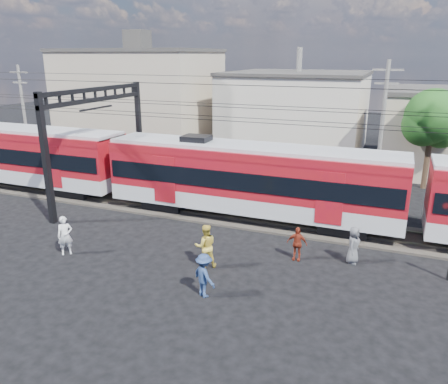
{
  "coord_description": "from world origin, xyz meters",
  "views": [
    {
      "loc": [
        6.88,
        -13.72,
        8.77
      ],
      "look_at": [
        -0.57,
        5.0,
        2.41
      ],
      "focal_mm": 35.0,
      "sensor_mm": 36.0,
      "label": 1
    }
  ],
  "objects": [
    {
      "name": "utility_pole_mid",
      "position": [
        6.0,
        15.0,
        4.53
      ],
      "size": [
        1.8,
        0.24,
        8.5
      ],
      "color": "slate",
      "rests_on": "ground"
    },
    {
      "name": "tree_near",
      "position": [
        9.19,
        18.09,
        4.66
      ],
      "size": [
        3.82,
        3.64,
        6.72
      ],
      "color": "#382619",
      "rests_on": "ground"
    },
    {
      "name": "ground",
      "position": [
        0.0,
        0.0,
        0.0
      ],
      "size": [
        120.0,
        120.0,
        0.0
      ],
      "primitive_type": "plane",
      "color": "black",
      "rests_on": "ground"
    },
    {
      "name": "pedestrian_d",
      "position": [
        3.33,
        3.94,
        0.77
      ],
      "size": [
        0.91,
        0.38,
        1.55
      ],
      "primitive_type": "imported",
      "rotation": [
        0.0,
        0.0,
        0.0
      ],
      "color": "maroon",
      "rests_on": "ground"
    },
    {
      "name": "rail_near",
      "position": [
        0.0,
        7.25,
        0.18
      ],
      "size": [
        70.0,
        0.12,
        0.12
      ],
      "primitive_type": "cube",
      "color": "#59544C",
      "rests_on": "track_bed"
    },
    {
      "name": "building_west",
      "position": [
        -17.0,
        24.0,
        4.66
      ],
      "size": [
        14.28,
        10.2,
        9.3
      ],
      "color": "tan",
      "rests_on": "ground"
    },
    {
      "name": "commuter_train",
      "position": [
        -0.01,
        8.0,
        2.4
      ],
      "size": [
        50.3,
        3.08,
        4.17
      ],
      "color": "black",
      "rests_on": "ground"
    },
    {
      "name": "rail_far",
      "position": [
        0.0,
        8.75,
        0.18
      ],
      "size": [
        70.0,
        0.12,
        0.12
      ],
      "primitive_type": "cube",
      "color": "#59544C",
      "rests_on": "track_bed"
    },
    {
      "name": "pedestrian_e",
      "position": [
        5.69,
        4.55,
        0.84
      ],
      "size": [
        0.67,
        0.9,
        1.68
      ],
      "primitive_type": "imported",
      "rotation": [
        0.0,
        0.0,
        1.39
      ],
      "color": "#54555A",
      "rests_on": "ground"
    },
    {
      "name": "pedestrian_b",
      "position": [
        -0.17,
        1.85,
        0.96
      ],
      "size": [
        1.18,
        1.1,
        1.93
      ],
      "primitive_type": "imported",
      "rotation": [
        0.0,
        0.0,
        3.68
      ],
      "color": "gold",
      "rests_on": "ground"
    },
    {
      "name": "pedestrian_c",
      "position": [
        0.77,
        -0.39,
        0.86
      ],
      "size": [
        1.29,
        1.11,
        1.73
      ],
      "primitive_type": "imported",
      "rotation": [
        0.0,
        0.0,
        2.63
      ],
      "color": "navy",
      "rests_on": "ground"
    },
    {
      "name": "catenary",
      "position": [
        -8.65,
        8.0,
        5.14
      ],
      "size": [
        70.0,
        9.3,
        7.52
      ],
      "color": "black",
      "rests_on": "ground"
    },
    {
      "name": "utility_pole_west",
      "position": [
        -22.0,
        14.0,
        4.28
      ],
      "size": [
        1.8,
        0.24,
        8.0
      ],
      "color": "slate",
      "rests_on": "ground"
    },
    {
      "name": "pedestrian_a",
      "position": [
        -6.62,
        0.63,
        0.91
      ],
      "size": [
        0.78,
        0.77,
        1.81
      ],
      "primitive_type": "imported",
      "rotation": [
        0.0,
        0.0,
        0.77
      ],
      "color": "white",
      "rests_on": "ground"
    },
    {
      "name": "building_midwest",
      "position": [
        -2.0,
        27.0,
        3.66
      ],
      "size": [
        12.24,
        12.24,
        7.3
      ],
      "color": "beige",
      "rests_on": "ground"
    },
    {
      "name": "track_bed",
      "position": [
        0.0,
        8.0,
        0.06
      ],
      "size": [
        70.0,
        3.4,
        0.12
      ],
      "primitive_type": "cube",
      "color": "#2D2823",
      "rests_on": "ground"
    }
  ]
}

